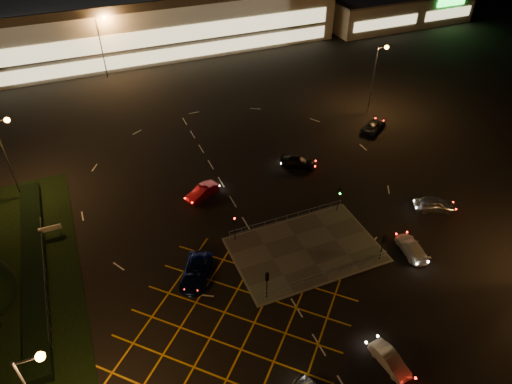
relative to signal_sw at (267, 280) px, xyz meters
name	(u,v)px	position (x,y,z in m)	size (l,w,h in m)	color
ground	(279,243)	(4.00, 5.99, -2.37)	(180.00, 180.00, 0.00)	black
pedestrian_island	(305,250)	(6.00, 3.99, -2.31)	(14.00, 9.00, 0.12)	#4C4944
hedge	(34,264)	(-19.00, 11.99, -1.87)	(2.00, 26.00, 1.00)	black
supermarket	(144,15)	(4.00, 67.95, 2.95)	(72.00, 26.50, 10.50)	beige
retail_unit_a	(367,10)	(50.00, 59.97, 0.85)	(18.80, 14.80, 6.35)	beige
retail_unit_b	(427,2)	(66.00, 59.95, 0.85)	(14.80, 14.80, 6.35)	beige
streetlight_nw	(7,148)	(-19.56, 23.99, 4.20)	(1.78, 0.56, 10.03)	slate
streetlight_ne	(377,70)	(28.44, 25.99, 4.20)	(1.78, 0.56, 10.03)	slate
streetlight_far_left	(102,39)	(-5.56, 53.99, 4.20)	(1.78, 0.56, 10.03)	slate
streetlight_far_right	(313,8)	(34.44, 55.99, 4.20)	(1.78, 0.56, 10.03)	slate
signal_sw	(267,280)	(0.00, 0.00, 0.00)	(0.28, 0.30, 3.15)	black
signal_se	(383,243)	(12.00, 0.00, 0.00)	(0.28, 0.30, 3.15)	black
signal_nw	(234,223)	(0.00, 7.99, 0.00)	(0.28, 0.30, 3.15)	black
signal_ne	(339,194)	(12.00, 7.99, 0.00)	(0.28, 0.30, 3.15)	black
car_queue_white	(390,360)	(6.18, -9.67, -1.76)	(1.30, 3.71, 1.22)	silver
car_left_blue	(196,272)	(-5.09, 4.73, -1.65)	(2.38, 5.17, 1.44)	#0A1541
car_far_dkgrey	(298,162)	(11.99, 17.34, -1.73)	(1.80, 4.42, 1.28)	black
car_right_silver	(435,204)	(22.02, 4.06, -1.61)	(1.80, 4.46, 1.52)	silver
car_circ_red	(202,192)	(-0.87, 16.19, -1.68)	(1.45, 4.17, 1.37)	maroon
car_east_grey	(374,126)	(25.84, 21.39, -1.71)	(2.17, 4.71, 1.31)	black
car_approach_white	(412,248)	(15.50, -0.33, -1.73)	(1.78, 4.39, 1.27)	silver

